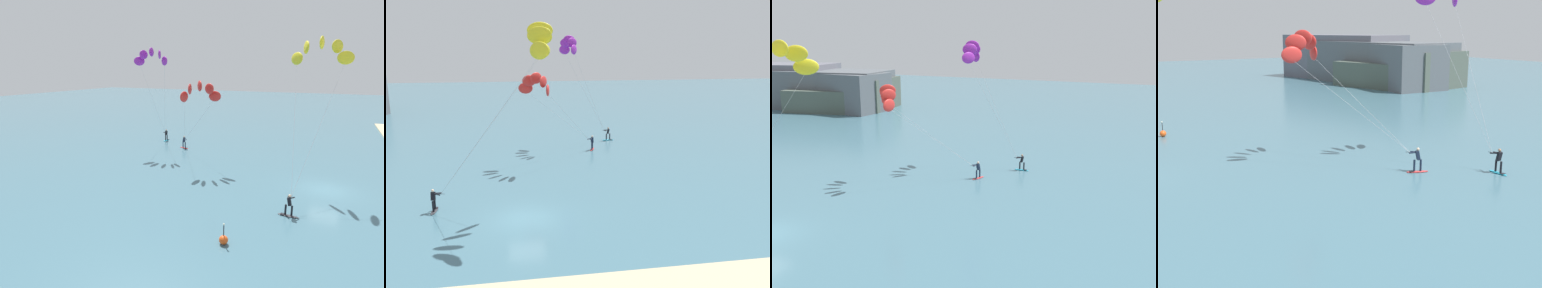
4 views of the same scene
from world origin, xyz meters
TOP-DOWN VIEW (x-y plane):
  - ground_plane at (0.00, 0.00)m, footprint 240.00×240.00m
  - kitesurfer_nearshore at (1.00, 1.56)m, footprint 9.04×5.31m
  - kitesurfer_mid_water at (6.23, 21.27)m, footprint 6.92×4.45m
  - kitesurfer_far_out at (1.92, 13.08)m, footprint 8.74×7.84m
  - marker_buoy at (-11.90, 5.43)m, footprint 0.56×0.56m

SIDE VIEW (x-z plane):
  - ground_plane at x=0.00m, z-range 0.00..0.00m
  - marker_buoy at x=-11.90m, z-range -0.39..0.99m
  - kitesurfer_far_out at x=1.92m, z-range 3.14..12.36m
  - kitesurfer_mid_water at x=6.23m, z-range 4.82..17.79m
  - kitesurfer_nearshore at x=1.00m, z-range 4.86..17.95m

